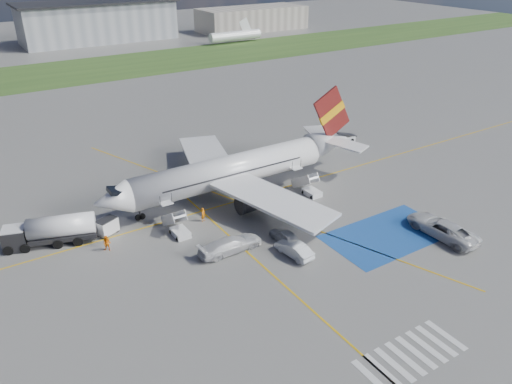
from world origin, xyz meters
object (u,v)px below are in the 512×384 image
gpu_cart (107,227)px  belt_loader (339,140)px  airliner (239,168)px  car_silver_a (285,236)px  van_white_a (443,226)px  fuel_tanker (51,233)px  van_white_b (230,243)px  car_silver_b (294,249)px

gpu_cart → belt_loader: (40.54, 7.86, -0.40)m
airliner → car_silver_a: airliner is taller
belt_loader → van_white_a: (-9.41, -28.07, 0.78)m
fuel_tanker → car_silver_a: bearing=-14.0°
belt_loader → van_white_a: van_white_a is taller
fuel_tanker → car_silver_a: (21.39, -13.23, -0.62)m
fuel_tanker → van_white_a: fuel_tanker is taller
fuel_tanker → van_white_b: fuel_tanker is taller
van_white_b → van_white_a: bearing=-115.2°
car_silver_b → van_white_b: 6.67m
airliner → van_white_a: bearing=-57.7°
car_silver_b → car_silver_a: bearing=-113.4°
belt_loader → van_white_b: size_ratio=1.12×
car_silver_b → fuel_tanker: bearing=-44.7°
van_white_a → fuel_tanker: bearing=-31.1°
gpu_cart → fuel_tanker: bearing=143.3°
gpu_cart → belt_loader: bearing=-13.6°
van_white_b → car_silver_b: bearing=-129.8°
gpu_cart → car_silver_a: size_ratio=0.61×
fuel_tanker → van_white_b: 19.35m
airliner → van_white_b: 14.09m
van_white_b → airliner: bearing=-35.0°
airliner → car_silver_a: (-1.96, -13.07, -2.67)m
gpu_cart → car_silver_b: (14.95, -14.62, -0.09)m
car_silver_b → van_white_b: (-5.15, 4.23, 0.30)m
gpu_cart → van_white_a: size_ratio=0.40×
belt_loader → van_white_a: bearing=-101.8°
van_white_b → belt_loader: bearing=-59.8°
airliner → belt_loader: airliner is taller
fuel_tanker → van_white_a: size_ratio=1.49×
van_white_a → van_white_b: 23.48m
fuel_tanker → belt_loader: size_ratio=1.60×
gpu_cart → van_white_a: 37.11m
car_silver_a → car_silver_b: car_silver_b is taller
gpu_cart → van_white_b: bearing=-71.3°
airliner → car_silver_b: bearing=-99.8°
fuel_tanker → belt_loader: fuel_tanker is taller
gpu_cart → van_white_b: 14.29m
airliner → fuel_tanker: 23.44m
car_silver_a → van_white_b: van_white_b is taller
belt_loader → car_silver_a: bearing=-134.5°
airliner → car_silver_a: 13.48m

